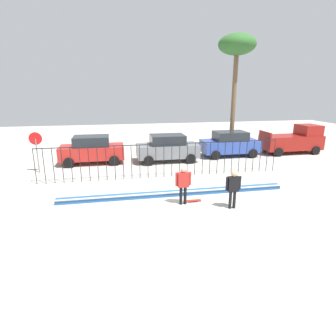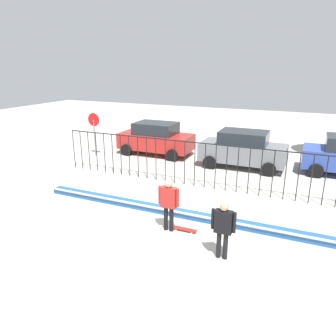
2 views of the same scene
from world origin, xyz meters
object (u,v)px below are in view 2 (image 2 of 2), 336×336
(skateboard, at_px, (185,229))
(parked_car_gray, at_px, (243,149))
(camera_operator, at_px, (223,225))
(stop_sign, at_px, (94,128))
(skateboarder, at_px, (169,200))
(parked_car_red, at_px, (156,138))

(skateboard, relative_size, parked_car_gray, 0.19)
(camera_operator, height_order, stop_sign, stop_sign)
(skateboarder, bearing_deg, stop_sign, 116.49)
(camera_operator, bearing_deg, parked_car_red, -18.74)
(skateboard, distance_m, stop_sign, 10.33)
(skateboard, bearing_deg, parked_car_gray, 70.55)
(skateboarder, xyz_separation_m, camera_operator, (1.97, -0.84, -0.04))
(stop_sign, bearing_deg, parked_car_gray, 8.60)
(skateboard, relative_size, stop_sign, 0.32)
(stop_sign, bearing_deg, camera_operator, -37.61)
(skateboarder, distance_m, parked_car_red, 9.31)
(skateboard, relative_size, parked_car_red, 0.19)
(parked_car_gray, distance_m, stop_sign, 8.42)
(camera_operator, bearing_deg, skateboarder, 12.84)
(skateboard, bearing_deg, stop_sign, 124.48)
(skateboarder, height_order, camera_operator, skateboarder)
(skateboard, distance_m, parked_car_red, 9.46)
(skateboard, height_order, parked_car_gray, parked_car_gray)
(skateboarder, relative_size, stop_sign, 0.70)
(camera_operator, bearing_deg, parked_car_gray, -46.12)
(camera_operator, relative_size, parked_car_red, 0.39)
(camera_operator, xyz_separation_m, parked_car_gray, (-1.20, 8.57, -0.04))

